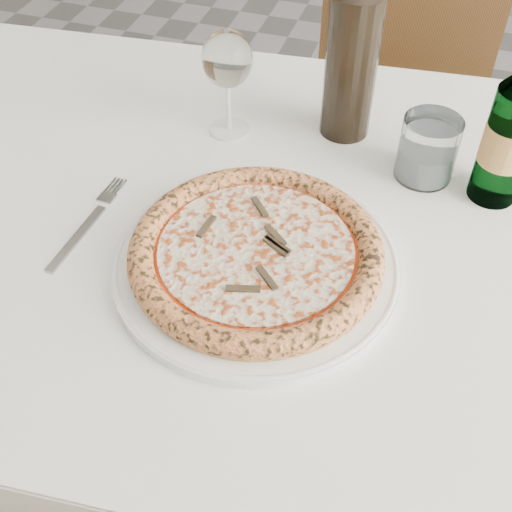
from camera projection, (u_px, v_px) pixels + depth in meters
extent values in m
cube|color=brown|center=(278.00, 230.00, 0.89)|extent=(1.46, 0.92, 0.04)
cube|color=white|center=(279.00, 217.00, 0.87)|extent=(1.52, 0.98, 0.01)
cube|color=white|center=(341.00, 117.00, 1.23)|extent=(1.45, 0.01, 0.22)
cylinder|color=brown|center=(58.00, 193.00, 1.51)|extent=(0.06, 0.06, 0.71)
cube|color=brown|center=(389.00, 140.00, 1.50)|extent=(0.43, 0.43, 0.04)
cube|color=brown|center=(414.00, 2.00, 1.44)|extent=(0.41, 0.06, 0.46)
cylinder|color=brown|center=(447.00, 184.00, 1.76)|extent=(0.04, 0.04, 0.43)
cylinder|color=brown|center=(440.00, 276.00, 1.52)|extent=(0.04, 0.04, 0.43)
cylinder|color=brown|center=(321.00, 164.00, 1.82)|extent=(0.04, 0.04, 0.43)
cylinder|color=brown|center=(295.00, 249.00, 1.58)|extent=(0.04, 0.04, 0.43)
cylinder|color=white|center=(256.00, 263.00, 0.80)|extent=(0.36, 0.36, 0.01)
torus|color=white|center=(256.00, 260.00, 0.79)|extent=(0.35, 0.35, 0.01)
cylinder|color=#EAA759|center=(256.00, 256.00, 0.79)|extent=(0.30, 0.30, 0.01)
torus|color=#E18649|center=(256.00, 251.00, 0.78)|extent=(0.31, 0.31, 0.03)
cylinder|color=#D03805|center=(256.00, 251.00, 0.78)|extent=(0.26, 0.26, 0.00)
cylinder|color=#FEE5C1|center=(256.00, 250.00, 0.78)|extent=(0.24, 0.24, 0.00)
cube|color=#3C3120|center=(280.00, 253.00, 0.77)|extent=(0.04, 0.01, 0.00)
cube|color=#3C3120|center=(289.00, 232.00, 0.79)|extent=(0.03, 0.04, 0.00)
cube|color=#3C3120|center=(261.00, 210.00, 0.82)|extent=(0.02, 0.04, 0.00)
cube|color=#3C3120|center=(235.00, 233.00, 0.79)|extent=(0.04, 0.02, 0.00)
cube|color=#3C3120|center=(211.00, 251.00, 0.77)|extent=(0.04, 0.02, 0.00)
cube|color=#3C3120|center=(223.00, 286.00, 0.73)|extent=(0.02, 0.04, 0.00)
cube|color=#3C3120|center=(269.00, 271.00, 0.75)|extent=(0.03, 0.04, 0.00)
cube|color=gray|center=(77.00, 237.00, 0.83)|extent=(0.02, 0.13, 0.00)
cube|color=gray|center=(105.00, 199.00, 0.89)|extent=(0.02, 0.02, 0.00)
cylinder|color=gray|center=(108.00, 187.00, 0.90)|extent=(0.00, 0.03, 0.00)
cylinder|color=gray|center=(112.00, 188.00, 0.90)|extent=(0.00, 0.03, 0.00)
cylinder|color=gray|center=(115.00, 189.00, 0.90)|extent=(0.00, 0.03, 0.00)
cylinder|color=gray|center=(119.00, 189.00, 0.90)|extent=(0.00, 0.03, 0.00)
cylinder|color=white|center=(230.00, 129.00, 1.00)|extent=(0.06, 0.06, 0.00)
cylinder|color=white|center=(229.00, 105.00, 0.97)|extent=(0.01, 0.01, 0.08)
ellipsoid|color=white|center=(227.00, 59.00, 0.91)|extent=(0.07, 0.07, 0.09)
cylinder|color=white|center=(428.00, 149.00, 0.89)|extent=(0.08, 0.08, 0.09)
cylinder|color=silver|center=(425.00, 162.00, 0.91)|extent=(0.07, 0.07, 0.05)
cylinder|color=#235B30|center=(507.00, 146.00, 0.84)|extent=(0.07, 0.07, 0.16)
cylinder|color=#E2D66B|center=(508.00, 143.00, 0.83)|extent=(0.07, 0.07, 0.06)
cylinder|color=black|center=(351.00, 67.00, 0.93)|extent=(0.08, 0.08, 0.22)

